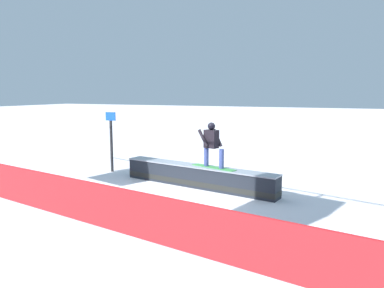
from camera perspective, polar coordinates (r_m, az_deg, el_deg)
ground_plane at (r=11.29m, az=0.84°, el=-6.67°), size 120.00×120.00×0.00m
grind_box at (r=11.21m, az=0.85°, el=-5.18°), size 5.18×1.46×0.66m
snowboarder at (r=10.76m, az=3.12°, el=0.10°), size 1.49×0.70×1.33m
safety_fence at (r=7.75m, az=-11.01°, el=-10.13°), size 11.50×2.14×0.94m
trail_marker at (r=13.52m, az=-12.45°, el=0.59°), size 0.40×0.10×2.16m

